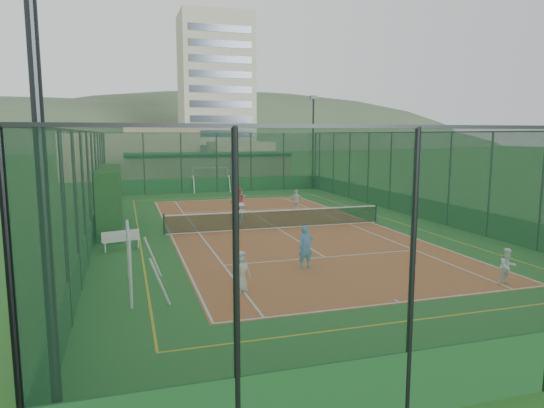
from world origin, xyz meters
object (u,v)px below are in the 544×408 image
at_px(child_far_right, 296,201).
at_px(coach, 238,203).
at_px(apartment_tower, 216,87).
at_px(child_far_left, 241,214).
at_px(futsal_goal_near, 129,261).
at_px(white_bench, 121,240).
at_px(clubhouse, 207,169).
at_px(futsal_goal_far, 210,180).
at_px(child_near_mid, 306,247).
at_px(floodlight_sw, 43,190).
at_px(child_near_right, 507,266).
at_px(floodlight_ne, 313,143).
at_px(child_near_left, 241,271).
at_px(child_far_back, 239,198).

xyz_separation_m(child_far_right, coach, (-3.90, -0.80, 0.18)).
xyz_separation_m(apartment_tower, child_far_left, (-13.56, -80.49, -14.38)).
relative_size(apartment_tower, futsal_goal_near, 9.70).
xyz_separation_m(white_bench, coach, (6.51, 6.12, 0.48)).
bearing_deg(child_far_left, clubhouse, -113.20).
height_order(apartment_tower, futsal_goal_far, apartment_tower).
bearing_deg(apartment_tower, child_near_mid, -98.45).
bearing_deg(floodlight_sw, child_far_right, 61.74).
bearing_deg(coach, apartment_tower, -112.01).
xyz_separation_m(floodlight_sw, child_near_right, (12.87, 5.19, -3.51)).
bearing_deg(floodlight_ne, child_near_left, -116.06).
xyz_separation_m(clubhouse, child_near_left, (-4.19, -31.55, -0.92)).
height_order(clubhouse, child_near_left, clubhouse).
height_order(apartment_tower, futsal_goal_near, apartment_tower).
bearing_deg(white_bench, floodlight_ne, 34.97).
relative_size(futsal_goal_near, child_far_right, 2.09).
bearing_deg(floodlight_sw, child_near_right, 21.97).
bearing_deg(coach, child_far_left, 69.59).
bearing_deg(white_bench, child_far_back, 37.81).
bearing_deg(floodlight_ne, futsal_goal_far, 174.47).
distance_m(child_near_mid, child_far_left, 9.20).
bearing_deg(coach, floodlight_ne, -139.39).
relative_size(apartment_tower, coach, 16.34).
height_order(child_near_right, coach, coach).
xyz_separation_m(child_near_left, child_near_right, (8.45, -1.86, -0.04)).
relative_size(floodlight_ne, child_far_right, 5.58).
xyz_separation_m(futsal_goal_far, child_near_mid, (-0.81, -25.16, -0.21)).
xyz_separation_m(floodlight_ne, futsal_goal_far, (-9.11, 0.88, -3.11)).
relative_size(floodlight_sw, child_near_left, 6.37).
bearing_deg(child_near_left, coach, 59.71).
bearing_deg(child_far_right, apartment_tower, -71.14).
height_order(futsal_goal_near, child_far_back, futsal_goal_near).
distance_m(floodlight_ne, futsal_goal_near, 30.05).
xyz_separation_m(futsal_goal_near, child_far_back, (7.07, 15.50, -0.27)).
height_order(floodlight_ne, futsal_goal_near, floodlight_ne).
relative_size(futsal_goal_near, child_far_back, 2.14).
height_order(floodlight_sw, floodlight_ne, same).
distance_m(floodlight_sw, child_far_back, 25.13).
xyz_separation_m(clubhouse, coach, (-1.29, -18.53, -0.65)).
bearing_deg(floodlight_sw, clubhouse, 77.44).
distance_m(floodlight_sw, floodlight_ne, 37.39).
bearing_deg(coach, white_bench, 30.81).
xyz_separation_m(floodlight_sw, futsal_goal_near, (1.10, 8.02, -3.13)).
distance_m(futsal_goal_far, coach, 14.03).
bearing_deg(floodlight_ne, child_far_left, -123.96).
xyz_separation_m(floodlight_ne, child_far_left, (-10.16, -15.09, -3.51)).
xyz_separation_m(floodlight_ne, apartment_tower, (3.40, 65.40, 10.88)).
xyz_separation_m(floodlight_ne, clubhouse, (-8.60, 5.40, -2.55)).
distance_m(apartment_tower, child_near_mid, 91.77).
bearing_deg(child_near_left, child_far_left, 58.92).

